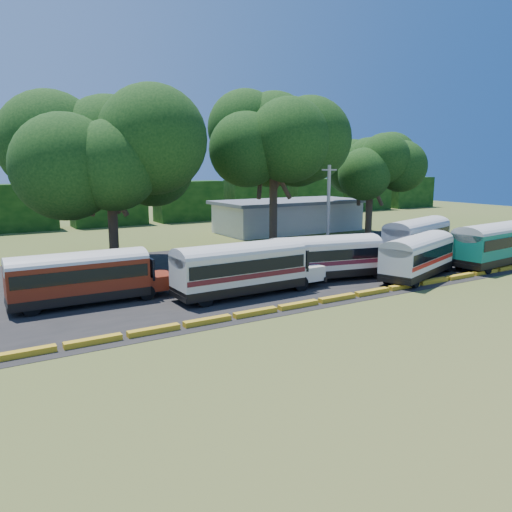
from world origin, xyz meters
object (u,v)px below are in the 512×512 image
bus_red (83,275)px  bus_teal (497,241)px  bus_cream_west (243,266)px  tree_west (109,149)px  bus_white_red (419,254)px

bus_red → bus_teal: bus_teal is taller
bus_cream_west → tree_west: (-4.39, 14.13, 7.68)m
bus_white_red → bus_red: bearing=146.9°
bus_red → tree_west: size_ratio=0.71×
bus_red → bus_teal: size_ratio=0.87×
bus_cream_west → tree_west: 16.67m
bus_white_red → bus_teal: size_ratio=0.90×
bus_red → bus_cream_west: 9.85m
bus_cream_west → bus_white_red: (13.77, -2.41, -0.12)m
bus_red → tree_west: bearing=66.6°
tree_west → bus_red: bearing=-114.3°
bus_cream_west → tree_west: size_ratio=0.76×
bus_teal → tree_west: tree_west is taller
bus_red → tree_west: 14.31m
bus_teal → bus_cream_west: bearing=167.5°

